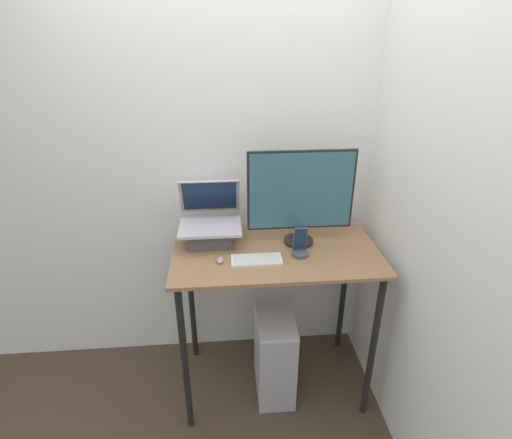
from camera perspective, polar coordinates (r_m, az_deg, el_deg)
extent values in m
plane|color=#473828|center=(2.58, 3.37, -27.21)|extent=(12.00, 12.00, 0.00)
cube|color=white|center=(2.42, 1.70, 7.33)|extent=(6.00, 0.05, 2.60)
cube|color=white|center=(1.95, 23.40, 0.50)|extent=(0.05, 6.00, 2.60)
cube|color=#936D47|center=(2.18, 2.82, -4.41)|extent=(1.11, 0.65, 0.02)
cylinder|color=black|center=(2.25, -10.13, -19.36)|extent=(0.04, 0.04, 0.96)
cylinder|color=black|center=(2.37, 16.32, -17.41)|extent=(0.04, 0.04, 0.96)
cylinder|color=black|center=(2.68, -9.24, -10.96)|extent=(0.04, 0.04, 0.96)
cylinder|color=black|center=(2.78, 12.40, -9.78)|extent=(0.04, 0.04, 0.96)
cube|color=#4C4C51|center=(2.21, -6.50, -2.40)|extent=(0.24, 0.17, 0.09)
cube|color=#B7B7BC|center=(2.19, -6.57, -1.13)|extent=(0.34, 0.24, 0.02)
cube|color=#B7B7BC|center=(2.30, -6.64, 3.33)|extent=(0.34, 0.11, 0.22)
cube|color=navy|center=(2.29, -6.65, 3.34)|extent=(0.30, 0.09, 0.20)
cylinder|color=black|center=(2.24, 6.10, -3.04)|extent=(0.16, 0.16, 0.02)
cylinder|color=black|center=(2.22, 6.16, -1.89)|extent=(0.04, 0.04, 0.08)
cube|color=black|center=(2.12, 6.44, 4.13)|extent=(0.57, 0.01, 0.44)
cube|color=#336072|center=(2.12, 6.48, 4.04)|extent=(0.55, 0.01, 0.41)
cube|color=white|center=(2.06, 0.08, -5.79)|extent=(0.26, 0.11, 0.01)
cube|color=silver|center=(2.06, 0.08, -5.59)|extent=(0.24, 0.09, 0.00)
ellipsoid|color=#99999E|center=(2.05, -5.16, -5.83)|extent=(0.03, 0.05, 0.02)
cylinder|color=#4C4C51|center=(2.12, 6.28, -4.91)|extent=(0.09, 0.09, 0.02)
cube|color=#4C515B|center=(2.09, 6.30, -2.80)|extent=(0.07, 0.04, 0.14)
cube|color=navy|center=(2.09, 6.33, -2.83)|extent=(0.06, 0.03, 0.13)
cube|color=silver|center=(2.55, 2.70, -18.65)|extent=(0.22, 0.37, 0.56)
cube|color=#ADADB2|center=(2.42, 3.32, -21.75)|extent=(0.21, 0.01, 0.53)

